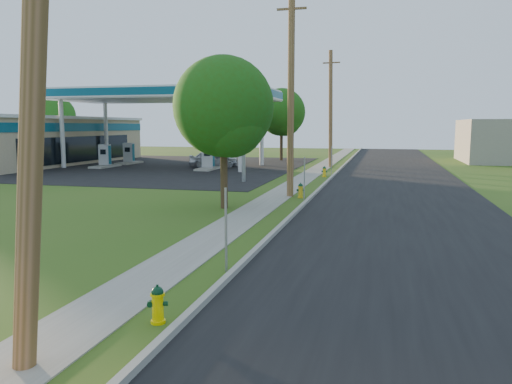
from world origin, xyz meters
TOP-DOWN VIEW (x-y plane):
  - ground_plane at (0.00, 0.00)m, footprint 140.00×140.00m
  - road at (4.50, 10.00)m, footprint 8.00×120.00m
  - curb at (0.50, 10.00)m, footprint 0.15×120.00m
  - sidewalk at (-1.25, 10.00)m, footprint 1.50×120.00m
  - forecourt at (-16.00, 32.00)m, footprint 26.00×28.00m
  - utility_pole_near at (-0.60, -1.00)m, footprint 1.40×0.32m
  - utility_pole_mid at (-0.60, 17.00)m, footprint 1.40×0.32m
  - utility_pole_far at (-0.60, 35.00)m, footprint 1.40×0.32m
  - sign_post_near at (0.25, 4.20)m, footprint 0.05×0.04m
  - sign_post_mid at (0.25, 16.00)m, footprint 0.05×0.04m
  - sign_post_far at (0.25, 28.20)m, footprint 0.05×0.04m
  - gas_canopy at (-14.00, 32.00)m, footprint 18.18×9.18m
  - fuel_pump_nw at (-18.50, 30.00)m, footprint 1.20×3.20m
  - fuel_pump_ne at (-9.50, 30.00)m, footprint 1.20×3.20m
  - fuel_pump_sw at (-18.50, 34.00)m, footprint 1.20×3.20m
  - fuel_pump_se at (-9.50, 34.00)m, footprint 1.20×3.20m
  - convenience_store at (-26.98, 32.00)m, footprint 10.40×22.40m
  - price_pylon at (-4.50, 22.50)m, footprint 0.34×2.04m
  - tree_verge at (-2.54, 12.86)m, footprint 4.13×4.13m
  - tree_lot at (-6.03, 41.95)m, footprint 4.68×4.68m
  - tree_back at (-31.43, 41.52)m, footprint 4.44×4.44m
  - hydrant_near at (0.04, 0.96)m, footprint 0.36×0.32m
  - hydrant_mid at (-0.03, 16.65)m, footprint 0.38×0.34m
  - hydrant_far at (-0.08, 26.81)m, footprint 0.38×0.34m
  - car_silver at (-9.94, 32.58)m, footprint 4.38×2.72m

SIDE VIEW (x-z plane):
  - ground_plane at x=0.00m, z-range 0.00..0.00m
  - road at x=4.50m, z-range 0.00..0.02m
  - forecourt at x=-16.00m, z-range 0.00..0.02m
  - sidewalk at x=-1.25m, z-range 0.00..0.03m
  - curb at x=0.50m, z-range 0.00..0.15m
  - hydrant_near at x=0.04m, z-range -0.01..0.68m
  - hydrant_mid at x=-0.03m, z-range -0.01..0.72m
  - hydrant_far at x=-0.08m, z-range -0.01..0.73m
  - car_silver at x=-9.94m, z-range 0.00..1.39m
  - fuel_pump_nw at x=-18.50m, z-range -0.23..1.67m
  - fuel_pump_ne at x=-9.50m, z-range -0.23..1.67m
  - fuel_pump_sw at x=-18.50m, z-range -0.23..1.67m
  - fuel_pump_se at x=-9.50m, z-range -0.23..1.67m
  - sign_post_near at x=0.25m, z-range 0.00..2.00m
  - sign_post_mid at x=0.25m, z-range 0.00..2.00m
  - sign_post_far at x=0.25m, z-range 0.00..2.00m
  - convenience_store at x=-26.98m, z-range 0.01..4.25m
  - tree_verge at x=-2.54m, z-range 0.90..7.16m
  - tree_back at x=-31.43m, z-range 0.97..7.69m
  - tree_lot at x=-6.03m, z-range 1.02..8.12m
  - utility_pole_near at x=-0.60m, z-range 0.06..9.54m
  - utility_pole_far at x=-0.60m, z-range 0.05..9.56m
  - utility_pole_mid at x=-0.60m, z-range 0.05..9.85m
  - price_pylon at x=-4.50m, z-range 2.01..8.86m
  - gas_canopy at x=-14.00m, z-range 2.70..9.10m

